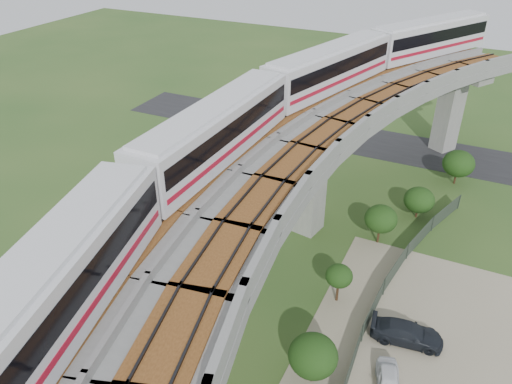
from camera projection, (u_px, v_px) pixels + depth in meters
ground at (243, 302)px, 35.15m from camera, size 160.00×160.00×0.00m
asphalt_road at (358, 140)px, 58.39m from camera, size 60.00×8.00×0.03m
viaduct at (300, 206)px, 29.09m from camera, size 19.58×73.98×11.40m
metro_train at (302, 103)px, 34.46m from camera, size 14.53×60.80×3.64m
fence at (382, 340)px, 31.16m from camera, size 3.87×38.73×1.50m
tree_0 at (459, 164)px, 48.46m from camera, size 3.05×3.05×3.51m
tree_1 at (419, 200)px, 43.52m from camera, size 2.65×2.65×2.90m
tree_2 at (381, 219)px, 39.99m from camera, size 2.63×2.63×3.45m
tree_3 at (339, 276)px, 34.15m from camera, size 1.88×1.88×3.03m
tree_4 at (313, 356)px, 28.36m from camera, size 2.87×2.87×3.35m
car_white at (389, 382)px, 28.62m from camera, size 2.26×3.63×1.15m
car_dark at (407, 333)px, 31.73m from camera, size 4.76×2.46×1.32m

